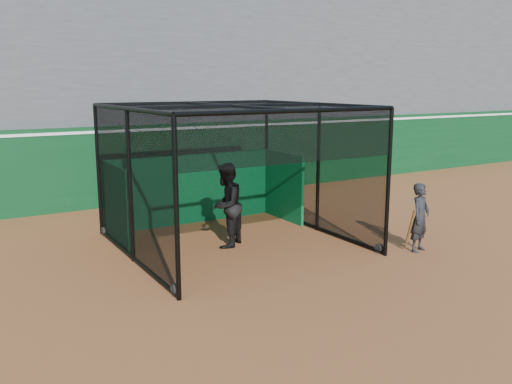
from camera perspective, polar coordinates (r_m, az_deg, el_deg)
ground at (r=10.32m, az=1.10°, el=-10.07°), size 120.00×120.00×0.00m
outfield_wall at (r=17.59m, az=-13.69°, el=2.88°), size 50.00×0.50×2.50m
grandstand at (r=21.07m, az=-17.25°, el=12.74°), size 50.00×7.85×8.95m
batting_cage at (r=12.68m, az=-2.42°, el=1.60°), size 5.04×5.12×3.27m
batter at (r=12.63m, az=-3.16°, el=-1.39°), size 1.22×1.20×1.98m
on_deck_player at (r=12.85m, az=16.88°, el=-2.60°), size 0.66×0.53×1.57m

